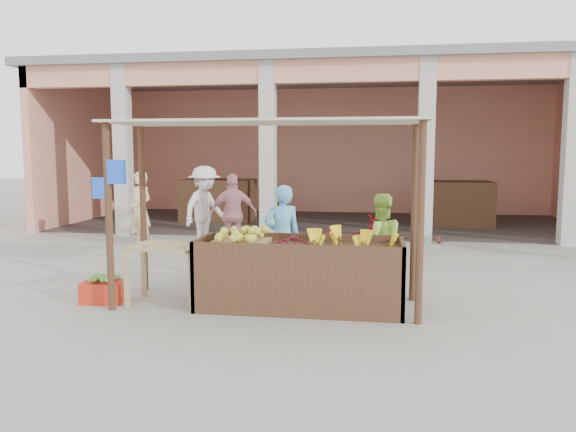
% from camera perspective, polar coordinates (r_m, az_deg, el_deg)
% --- Properties ---
extents(ground, '(60.00, 60.00, 0.00)m').
position_cam_1_polar(ground, '(7.39, -2.67, -9.13)').
color(ground, gray).
rests_on(ground, ground).
extents(market_building, '(14.40, 6.40, 4.20)m').
position_cam_1_polar(market_building, '(15.97, 3.96, 9.10)').
color(market_building, '#EEA07C').
rests_on(market_building, ground).
extents(fruit_stall, '(2.60, 0.95, 0.80)m').
position_cam_1_polar(fruit_stall, '(7.21, 1.23, -6.25)').
color(fruit_stall, '#503420').
rests_on(fruit_stall, ground).
extents(stall_awning, '(4.09, 1.35, 2.39)m').
position_cam_1_polar(stall_awning, '(7.17, -2.78, 6.38)').
color(stall_awning, '#503420').
rests_on(stall_awning, ground).
extents(banana_heap, '(1.02, 0.56, 0.19)m').
position_cam_1_polar(banana_heap, '(7.07, 6.23, -2.47)').
color(banana_heap, yellow).
rests_on(banana_heap, fruit_stall).
extents(melon_tray, '(0.71, 0.61, 0.19)m').
position_cam_1_polar(melon_tray, '(7.28, -4.80, -2.22)').
color(melon_tray, '#97764D').
rests_on(melon_tray, fruit_stall).
extents(berry_heap, '(0.46, 0.38, 0.15)m').
position_cam_1_polar(berry_heap, '(7.14, 0.43, -2.50)').
color(berry_heap, maroon).
rests_on(berry_heap, fruit_stall).
extents(side_table, '(1.08, 0.84, 0.78)m').
position_cam_1_polar(side_table, '(7.56, -12.29, -3.94)').
color(side_table, tan).
rests_on(side_table, ground).
extents(papaya_pile, '(0.72, 0.41, 0.21)m').
position_cam_1_polar(papaya_pile, '(7.52, -12.34, -2.13)').
color(papaya_pile, '#508B2D').
rests_on(papaya_pile, side_table).
extents(red_crate, '(0.58, 0.44, 0.28)m').
position_cam_1_polar(red_crate, '(7.93, -18.21, -7.31)').
color(red_crate, red).
rests_on(red_crate, ground).
extents(plantain_bundle, '(0.45, 0.32, 0.09)m').
position_cam_1_polar(plantain_bundle, '(7.89, -18.26, -6.01)').
color(plantain_bundle, '#539134').
rests_on(plantain_bundle, red_crate).
extents(produce_sacks, '(1.04, 0.78, 0.63)m').
position_cam_1_polar(produce_sacks, '(12.66, 13.81, -1.24)').
color(produce_sacks, maroon).
rests_on(produce_sacks, ground).
extents(vendor_blue, '(0.73, 0.65, 1.62)m').
position_cam_1_polar(vendor_blue, '(8.20, -0.60, -1.76)').
color(vendor_blue, '#5EB4EC').
rests_on(vendor_blue, ground).
extents(vendor_green, '(0.80, 0.59, 1.49)m').
position_cam_1_polar(vendor_green, '(7.99, 9.31, -2.54)').
color(vendor_green, '#ACDA4D').
rests_on(vendor_green, ground).
extents(motorcycle, '(1.01, 1.89, 0.94)m').
position_cam_1_polar(motorcycle, '(9.70, 5.93, -2.53)').
color(motorcycle, '#8A0208').
rests_on(motorcycle, ground).
extents(shopper_a, '(1.03, 1.32, 1.84)m').
position_cam_1_polar(shopper_a, '(11.53, -8.45, 1.15)').
color(shopper_a, silver).
rests_on(shopper_a, ground).
extents(shopper_b, '(1.10, 0.82, 1.67)m').
position_cam_1_polar(shopper_b, '(10.98, -5.57, 0.49)').
color(shopper_b, '#C47C84').
rests_on(shopper_b, ground).
extents(shopper_e, '(0.76, 0.69, 1.65)m').
position_cam_1_polar(shopper_e, '(12.06, -14.76, 0.80)').
color(shopper_e, '#EFCD8E').
rests_on(shopper_e, ground).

